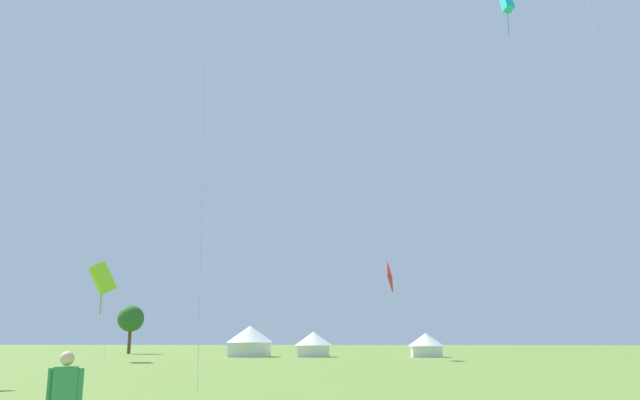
% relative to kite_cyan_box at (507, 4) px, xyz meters
% --- Properties ---
extents(kite_cyan_box, '(2.67, 3.24, 38.22)m').
position_rel_kite_cyan_box_xyz_m(kite_cyan_box, '(0.00, 0.00, 0.00)').
color(kite_cyan_box, '#1EB7CC').
rests_on(kite_cyan_box, ground).
extents(kite_lime_box, '(2.77, 2.44, 8.71)m').
position_rel_kite_cyan_box_xyz_m(kite_lime_box, '(-39.14, -7.48, -29.84)').
color(kite_lime_box, '#99DB2D').
rests_on(kite_lime_box, ground).
extents(kite_red_diamond, '(2.05, 3.01, 9.32)m').
position_rel_kite_cyan_box_xyz_m(kite_red_diamond, '(-13.29, -1.45, -29.26)').
color(kite_red_diamond, red).
rests_on(kite_red_diamond, ground).
extents(festival_tent_left, '(5.10, 5.10, 3.32)m').
position_rel_kite_cyan_box_xyz_m(festival_tent_left, '(-28.25, 7.47, -35.21)').
color(festival_tent_left, white).
rests_on(festival_tent_left, ground).
extents(festival_tent_center, '(4.11, 4.11, 2.67)m').
position_rel_kite_cyan_box_xyz_m(festival_tent_center, '(-21.26, 7.47, -35.57)').
color(festival_tent_center, white).
rests_on(festival_tent_center, ground).
extents(festival_tent_right, '(3.87, 3.87, 2.52)m').
position_rel_kite_cyan_box_xyz_m(festival_tent_right, '(-9.12, 7.47, -35.65)').
color(festival_tent_right, white).
rests_on(festival_tent_right, ground).
extents(tree_distant_left, '(3.44, 3.44, 6.25)m').
position_rel_kite_cyan_box_xyz_m(tree_distant_left, '(-46.33, 20.18, -32.56)').
color(tree_distant_left, brown).
rests_on(tree_distant_left, ground).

